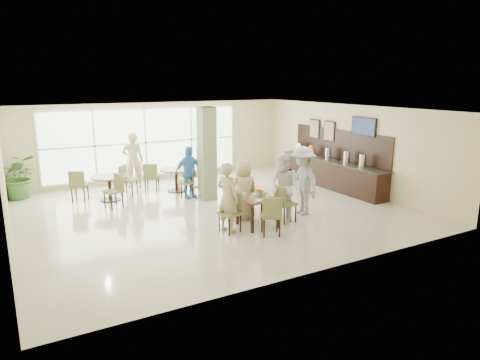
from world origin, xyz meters
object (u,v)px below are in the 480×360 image
teen_far (244,190)px  adult_b (201,167)px  round_table_left (109,182)px  teen_right (284,187)px  potted_plant (19,176)px  teen_standing (302,181)px  adult_a (189,172)px  buffet_counter (332,171)px  round_table_right (176,174)px  adult_standing (133,160)px  teen_left (228,198)px  main_table (258,201)px

teen_far → adult_b: (0.40, 3.58, -0.05)m
round_table_left → teen_right: 5.42m
potted_plant → teen_standing: teen_standing is taller
teen_right → adult_a: size_ratio=1.10×
round_table_left → adult_a: (2.21, -0.88, 0.23)m
teen_right → adult_b: teen_right is taller
buffet_counter → teen_standing: 3.35m
round_table_right → teen_far: bearing=-82.2°
adult_standing → teen_far: bearing=124.8°
round_table_left → teen_left: size_ratio=0.64×
teen_standing → adult_a: size_ratio=1.16×
buffet_counter → teen_standing: size_ratio=2.54×
teen_right → round_table_left: bearing=-164.6°
round_table_right → adult_a: 0.99m
adult_a → main_table: bearing=-87.2°
adult_a → teen_standing: bearing=-61.1°
teen_right → adult_a: teen_right is taller
round_table_left → adult_b: adult_b is taller
main_table → adult_b: adult_b is taller
teen_left → teen_far: (0.82, 0.67, -0.06)m
potted_plant → buffet_counter: bearing=-20.9°
round_table_left → adult_a: bearing=-21.8°
buffet_counter → teen_right: buffet_counter is taller
teen_far → adult_standing: size_ratio=0.83×
round_table_right → adult_b: (0.89, -0.02, 0.18)m
teen_right → adult_b: 4.21m
main_table → adult_standing: adult_standing is taller
main_table → teen_standing: (1.58, 0.29, 0.28)m
potted_plant → adult_standing: bearing=-6.0°
adult_a → adult_standing: 2.39m
buffet_counter → potted_plant: size_ratio=3.38×
round_table_left → potted_plant: potted_plant is taller
teen_far → teen_standing: teen_standing is taller
teen_right → adult_b: size_ratio=1.19×
teen_standing → adult_standing: 6.03m
teen_left → teen_right: bearing=-108.2°
potted_plant → adult_a: adult_a is taller
teen_left → round_table_right: bearing=-25.0°
teen_far → adult_b: teen_far is taller
teen_left → adult_standing: (-0.76, 5.41, 0.10)m
main_table → buffet_counter: bearing=27.4°
buffet_counter → potted_plant: (-9.32, 3.55, 0.14)m
main_table → potted_plant: 7.66m
potted_plant → teen_left: size_ratio=0.82×
main_table → adult_standing: (-1.60, 5.41, 0.30)m
round_table_right → teen_right: bearing=-72.1°
potted_plant → teen_far: (5.02, -5.10, 0.09)m
main_table → adult_a: 3.35m
adult_b → round_table_left: bearing=-111.0°
main_table → adult_standing: size_ratio=0.46×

